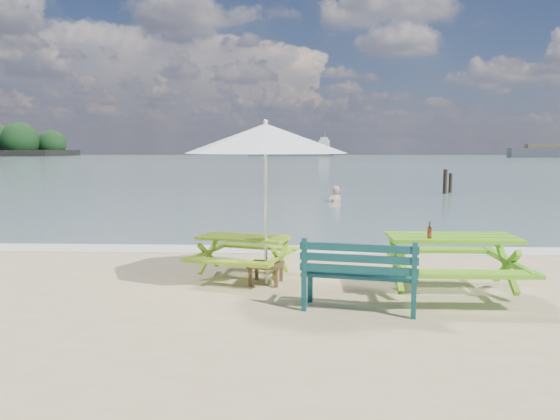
{
  "coord_description": "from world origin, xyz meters",
  "views": [
    {
      "loc": [
        -0.2,
        -6.37,
        2.06
      ],
      "look_at": [
        -0.58,
        3.0,
        1.0
      ],
      "focal_mm": 35.0,
      "sensor_mm": 36.0,
      "label": 1
    }
  ],
  "objects_px": {
    "picnic_table_right": "(451,266)",
    "side_table": "(266,273)",
    "picnic_table_left": "(244,258)",
    "beer_bottle": "(429,233)",
    "park_bench": "(359,289)",
    "swimmer": "(335,208)",
    "patio_umbrella": "(266,139)"
  },
  "relations": [
    {
      "from": "picnic_table_right",
      "to": "side_table",
      "type": "height_order",
      "value": "picnic_table_right"
    },
    {
      "from": "picnic_table_left",
      "to": "beer_bottle",
      "type": "bearing_deg",
      "value": -22.74
    },
    {
      "from": "park_bench",
      "to": "beer_bottle",
      "type": "distance_m",
      "value": 1.31
    },
    {
      "from": "picnic_table_left",
      "to": "swimmer",
      "type": "xyz_separation_m",
      "value": [
        2.21,
        12.68,
        -0.59
      ]
    },
    {
      "from": "patio_umbrella",
      "to": "swimmer",
      "type": "distance_m",
      "value": 13.4
    },
    {
      "from": "beer_bottle",
      "to": "swimmer",
      "type": "bearing_deg",
      "value": 91.9
    },
    {
      "from": "picnic_table_left",
      "to": "picnic_table_right",
      "type": "distance_m",
      "value": 3.16
    },
    {
      "from": "park_bench",
      "to": "patio_umbrella",
      "type": "relative_size",
      "value": 0.54
    },
    {
      "from": "side_table",
      "to": "park_bench",
      "type": "bearing_deg",
      "value": -45.53
    },
    {
      "from": "side_table",
      "to": "patio_umbrella",
      "type": "bearing_deg",
      "value": 135.0
    },
    {
      "from": "park_bench",
      "to": "beer_bottle",
      "type": "relative_size",
      "value": 6.55
    },
    {
      "from": "picnic_table_right",
      "to": "park_bench",
      "type": "relative_size",
      "value": 1.29
    },
    {
      "from": "swimmer",
      "to": "patio_umbrella",
      "type": "bearing_deg",
      "value": -97.96
    },
    {
      "from": "picnic_table_right",
      "to": "side_table",
      "type": "bearing_deg",
      "value": 169.11
    },
    {
      "from": "park_bench",
      "to": "beer_bottle",
      "type": "height_order",
      "value": "beer_bottle"
    },
    {
      "from": "beer_bottle",
      "to": "picnic_table_right",
      "type": "bearing_deg",
      "value": 33.05
    },
    {
      "from": "picnic_table_left",
      "to": "picnic_table_right",
      "type": "xyz_separation_m",
      "value": [
        3.04,
        -0.87,
        0.08
      ]
    },
    {
      "from": "picnic_table_left",
      "to": "park_bench",
      "type": "distance_m",
      "value": 2.36
    },
    {
      "from": "patio_umbrella",
      "to": "beer_bottle",
      "type": "relative_size",
      "value": 12.08
    },
    {
      "from": "picnic_table_left",
      "to": "park_bench",
      "type": "bearing_deg",
      "value": -45.02
    },
    {
      "from": "picnic_table_left",
      "to": "side_table",
      "type": "bearing_deg",
      "value": -43.22
    },
    {
      "from": "picnic_table_left",
      "to": "park_bench",
      "type": "relative_size",
      "value": 1.25
    },
    {
      "from": "picnic_table_left",
      "to": "picnic_table_right",
      "type": "height_order",
      "value": "picnic_table_right"
    },
    {
      "from": "side_table",
      "to": "picnic_table_right",
      "type": "bearing_deg",
      "value": -10.89
    },
    {
      "from": "park_bench",
      "to": "side_table",
      "type": "xyz_separation_m",
      "value": [
        -1.29,
        1.31,
        -0.11
      ]
    },
    {
      "from": "picnic_table_left",
      "to": "beer_bottle",
      "type": "xyz_separation_m",
      "value": [
        2.66,
        -1.12,
        0.6
      ]
    },
    {
      "from": "patio_umbrella",
      "to": "swimmer",
      "type": "height_order",
      "value": "patio_umbrella"
    },
    {
      "from": "park_bench",
      "to": "swimmer",
      "type": "height_order",
      "value": "park_bench"
    },
    {
      "from": "picnic_table_right",
      "to": "patio_umbrella",
      "type": "distance_m",
      "value": 3.25
    },
    {
      "from": "picnic_table_right",
      "to": "patio_umbrella",
      "type": "xyz_separation_m",
      "value": [
        -2.66,
        0.51,
        1.8
      ]
    },
    {
      "from": "picnic_table_right",
      "to": "park_bench",
      "type": "distance_m",
      "value": 1.59
    },
    {
      "from": "side_table",
      "to": "patio_umbrella",
      "type": "distance_m",
      "value": 2.04
    }
  ]
}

